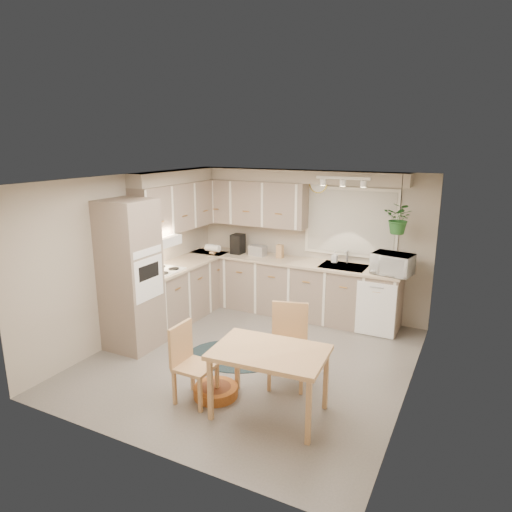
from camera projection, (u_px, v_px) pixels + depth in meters
name	position (u px, v px, depth m)	size (l,w,h in m)	color
floor	(251.00, 359.00, 6.13)	(4.20, 4.20, 0.00)	slate
ceiling	(251.00, 179.00, 5.54)	(4.20, 4.20, 0.00)	white
wall_back	(309.00, 242.00, 7.65)	(4.00, 0.04, 2.40)	#AFA391
wall_front	(141.00, 334.00, 4.01)	(4.00, 0.04, 2.40)	#AFA391
wall_left	(130.00, 256.00, 6.71)	(0.04, 4.20, 2.40)	#AFA391
wall_right	(414.00, 297.00, 4.95)	(0.04, 4.20, 2.40)	#AFA391
base_cab_left	(184.00, 291.00, 7.52)	(0.60, 1.85, 0.90)	gray
base_cab_back	(290.00, 288.00, 7.66)	(3.60, 0.60, 0.90)	gray
counter_left	(183.00, 263.00, 7.40)	(0.64, 1.89, 0.04)	#C8AF92
counter_back	(290.00, 261.00, 7.53)	(3.64, 0.64, 0.04)	#C8AF92
oven_stack	(131.00, 276.00, 6.28)	(0.65, 0.65, 2.10)	gray
wall_oven_face	(149.00, 279.00, 6.14)	(0.02, 0.56, 0.58)	white
upper_cab_left	(179.00, 206.00, 7.34)	(0.35, 2.00, 0.75)	gray
upper_cab_back	(251.00, 203.00, 7.78)	(2.00, 0.35, 0.75)	gray
soffit_left	(176.00, 177.00, 7.23)	(0.30, 2.00, 0.20)	#AFA391
soffit_back	(295.00, 176.00, 7.33)	(3.60, 0.30, 0.20)	#AFA391
cooktop	(162.00, 271.00, 6.89)	(0.52, 0.58, 0.02)	white
range_hood	(159.00, 241.00, 6.79)	(0.40, 0.60, 0.14)	white
window_blinds	(350.00, 222.00, 7.22)	(1.40, 0.02, 1.00)	beige
window_frame	(350.00, 222.00, 7.22)	(1.50, 0.02, 1.10)	silver
sink	(343.00, 269.00, 7.15)	(0.70, 0.48, 0.10)	#A7A9AF
dishwasher_front	(375.00, 310.00, 6.74)	(0.58, 0.01, 0.83)	white
track_light_bar	(343.00, 178.00, 6.59)	(0.80, 0.04, 0.04)	white
wall_clock	(318.00, 184.00, 7.31)	(0.30, 0.30, 0.03)	gold
dining_table	(269.00, 382.00, 4.82)	(1.18, 0.78, 0.74)	tan
chair_left	(195.00, 364.00, 5.05)	(0.42, 0.42, 0.89)	tan
chair_back	(288.00, 347.00, 5.39)	(0.46, 0.46, 0.97)	tan
braided_rug	(236.00, 355.00, 6.23)	(1.31, 0.98, 0.01)	black
pet_bed	(216.00, 391.00, 5.24)	(0.51, 0.51, 0.12)	#A15B20
microwave	(393.00, 262.00, 6.68)	(0.57, 0.31, 0.38)	white
soap_bottle	(335.00, 260.00, 7.35)	(0.09, 0.19, 0.09)	white
hanging_plant	(399.00, 222.00, 6.51)	(0.41, 0.45, 0.35)	#255D25
coffee_maker	(238.00, 244.00, 7.93)	(0.19, 0.23, 0.34)	black
toaster	(258.00, 251.00, 7.80)	(0.28, 0.16, 0.17)	#A7A9AF
knife_block	(280.00, 251.00, 7.65)	(0.10, 0.10, 0.22)	tan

